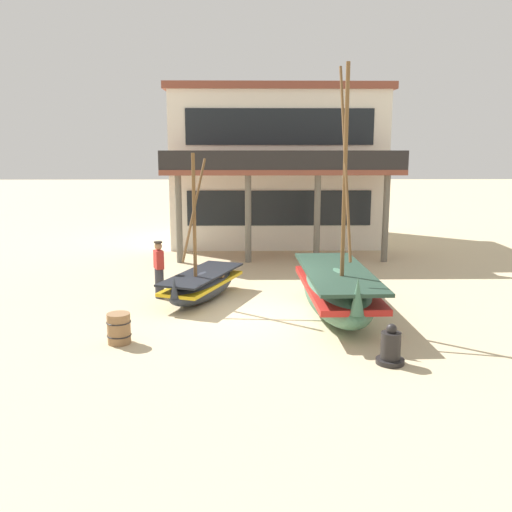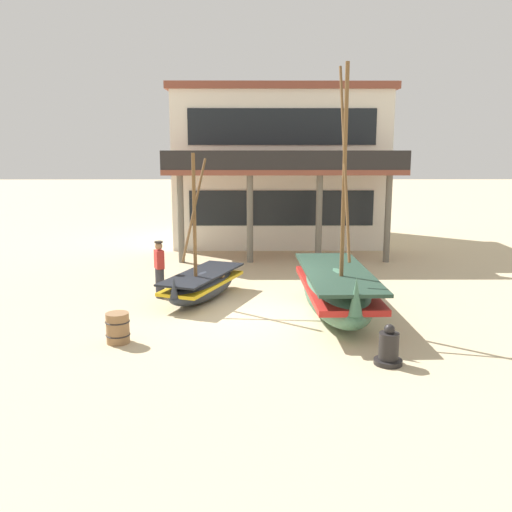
% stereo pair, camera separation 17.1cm
% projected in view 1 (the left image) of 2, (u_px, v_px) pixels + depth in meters
% --- Properties ---
extents(ground_plane, '(120.00, 120.00, 0.00)m').
position_uv_depth(ground_plane, '(257.00, 315.00, 14.88)').
color(ground_plane, '#CCB78E').
extents(fishing_boat_near_left, '(2.35, 3.68, 4.20)m').
position_uv_depth(fishing_boat_near_left, '(202.00, 284.00, 16.34)').
color(fishing_boat_near_left, '#2D333D').
rests_on(fishing_boat_near_left, ground).
extents(fishing_boat_centre_large, '(1.78, 5.02, 6.33)m').
position_uv_depth(fishing_boat_centre_large, '(337.00, 290.00, 14.72)').
color(fishing_boat_centre_large, '#427056').
rests_on(fishing_boat_centre_large, ground).
extents(fisherman_by_hull, '(0.35, 0.42, 1.68)m').
position_uv_depth(fisherman_by_hull, '(159.00, 270.00, 16.43)').
color(fisherman_by_hull, '#33333D').
rests_on(fisherman_by_hull, ground).
extents(capstan_winch, '(0.58, 0.58, 0.85)m').
position_uv_depth(capstan_winch, '(391.00, 348.00, 11.54)').
color(capstan_winch, black).
rests_on(capstan_winch, ground).
extents(wooden_barrel, '(0.56, 0.56, 0.70)m').
position_uv_depth(wooden_barrel, '(119.00, 328.00, 12.72)').
color(wooden_barrel, olive).
rests_on(wooden_barrel, ground).
extents(harbor_building_main, '(9.51, 9.03, 6.94)m').
position_uv_depth(harbor_building_main, '(276.00, 166.00, 26.22)').
color(harbor_building_main, silver).
rests_on(harbor_building_main, ground).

